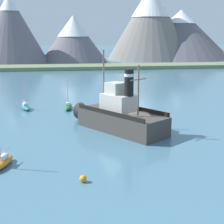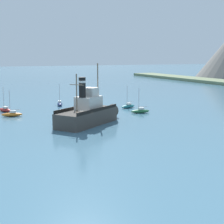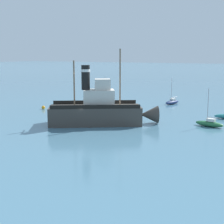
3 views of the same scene
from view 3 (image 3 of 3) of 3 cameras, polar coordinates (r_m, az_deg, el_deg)
ground_plane at (r=44.96m, az=-5.43°, el=-2.25°), size 600.00×600.00×0.00m
old_tugboat at (r=45.40m, az=-2.05°, el=0.26°), size 11.07×13.71×9.90m
sailboat_orange at (r=61.69m, az=-3.82°, el=1.41°), size 2.09×3.96×4.90m
sailboat_red at (r=66.92m, az=-1.17°, el=2.08°), size 3.87×2.76×4.90m
sailboat_navy at (r=64.76m, az=9.98°, el=1.68°), size 3.95×1.95×4.90m
sailboat_green at (r=45.77m, az=15.89°, el=-1.82°), size 1.68×3.93×4.90m
mooring_buoy at (r=59.01m, az=-11.34°, el=0.75°), size 0.60×0.60×0.60m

